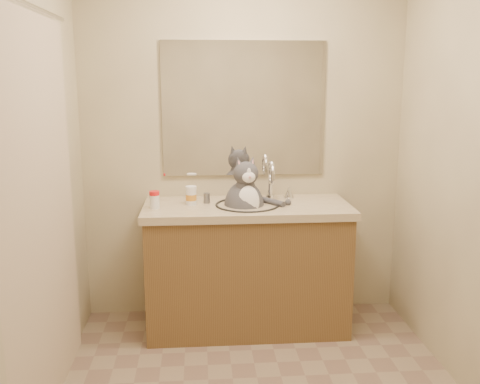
# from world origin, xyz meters

# --- Properties ---
(room) EXTENTS (2.22, 2.52, 2.42)m
(room) POSITION_xyz_m (0.00, 0.00, 1.20)
(room) COLOR gray
(room) RESTS_ON ground
(vanity) EXTENTS (1.34, 0.59, 1.12)m
(vanity) POSITION_xyz_m (0.00, 0.96, 0.44)
(vanity) COLOR brown
(vanity) RESTS_ON ground
(mirror) EXTENTS (1.10, 0.02, 0.90)m
(mirror) POSITION_xyz_m (0.00, 1.24, 1.45)
(mirror) COLOR white
(mirror) RESTS_ON room
(shower_curtain) EXTENTS (0.02, 1.30, 1.93)m
(shower_curtain) POSITION_xyz_m (-1.05, 0.10, 1.03)
(shower_curtain) COLOR beige
(shower_curtain) RESTS_ON ground
(cat) EXTENTS (0.42, 0.34, 0.52)m
(cat) POSITION_xyz_m (-0.01, 0.96, 0.86)
(cat) COLOR #46464B
(cat) RESTS_ON vanity
(pill_bottle_redcap) EXTENTS (0.07, 0.07, 0.11)m
(pill_bottle_redcap) POSITION_xyz_m (-0.59, 0.91, 0.91)
(pill_bottle_redcap) COLOR white
(pill_bottle_redcap) RESTS_ON vanity
(pill_bottle_orange) EXTENTS (0.08, 0.08, 0.12)m
(pill_bottle_orange) POSITION_xyz_m (-0.36, 0.99, 0.91)
(pill_bottle_orange) COLOR white
(pill_bottle_orange) RESTS_ON vanity
(grey_canister) EXTENTS (0.04, 0.04, 0.07)m
(grey_canister) POSITION_xyz_m (-0.26, 1.03, 0.88)
(grey_canister) COLOR slate
(grey_canister) RESTS_ON vanity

